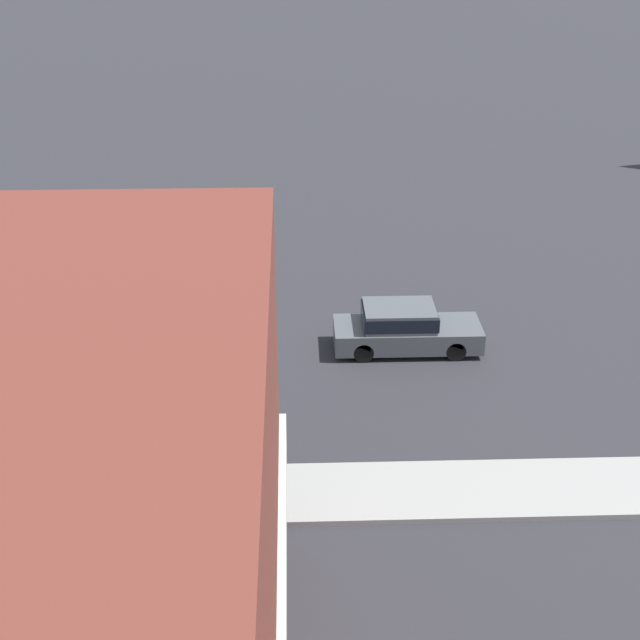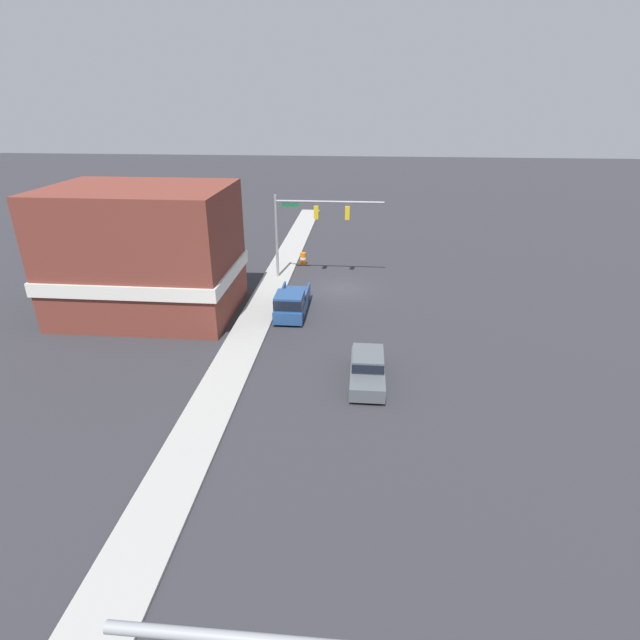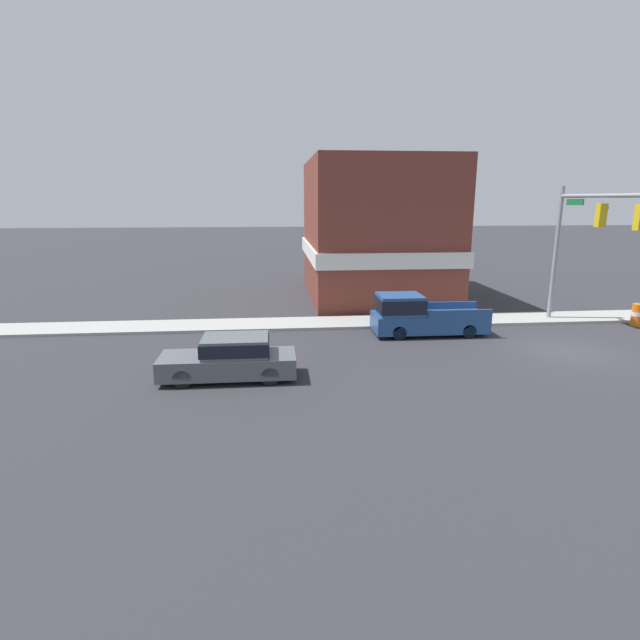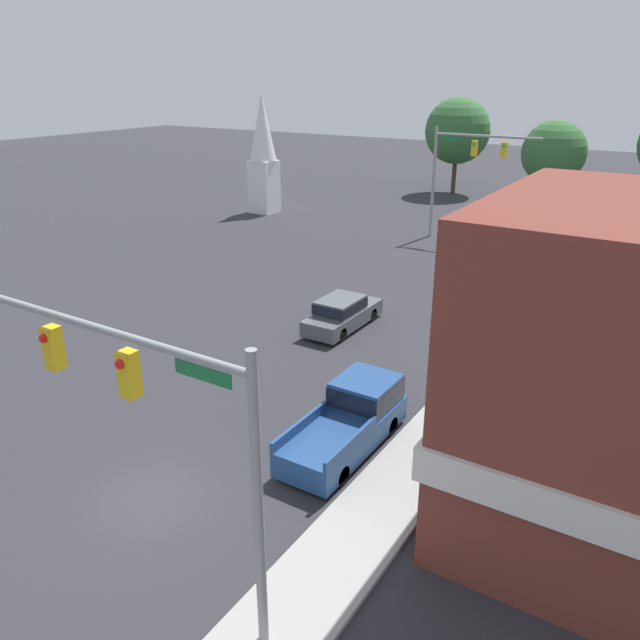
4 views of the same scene
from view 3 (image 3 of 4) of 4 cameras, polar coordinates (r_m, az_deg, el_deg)
The scene contains 7 objects.
ground_plane at distance 23.99m, azimuth 26.52°, elevation -3.21°, with size 200.00×200.00×0.00m, color #2D2D33.
sidewalk_curb at distance 28.78m, azimuth 20.67°, elevation 0.13°, with size 2.40×60.00×0.14m.
near_signal_assembly at distance 26.76m, azimuth 28.68°, elevation 9.41°, with size 8.84×0.49×7.01m.
car_lead at distance 18.32m, azimuth -10.13°, elevation -4.19°, with size 1.81×4.87×1.58m.
pickup_truck_parked at distance 24.35m, azimuth 11.13°, elevation 0.56°, with size 1.98×5.40×1.97m.
construction_barrel at distance 30.36m, azimuth 32.49°, elevation 0.51°, with size 0.55×0.55×1.15m.
corner_brick_building at distance 33.49m, azimuth 6.23°, elevation 10.00°, with size 12.18×8.82×8.82m.
Camera 3 is at (-19.42, 12.56, 6.37)m, focal length 28.00 mm.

